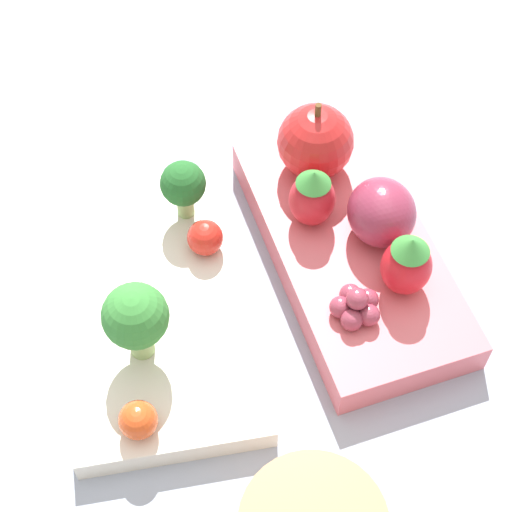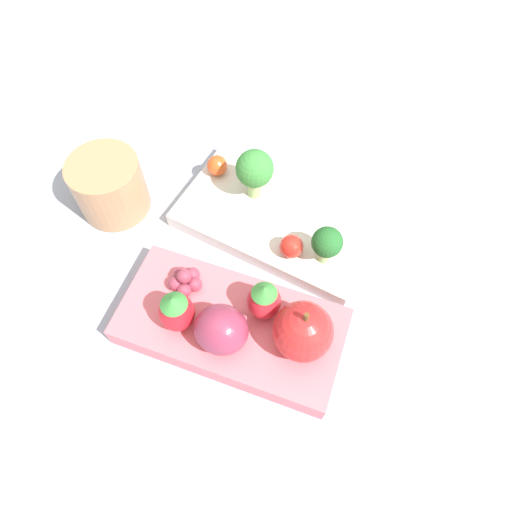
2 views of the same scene
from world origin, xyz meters
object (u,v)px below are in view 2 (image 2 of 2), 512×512
Objects in this scene: cherry_tomato_0 at (217,166)px; grape_cluster at (185,281)px; strawberry_1 at (176,311)px; bento_box_savoury at (277,219)px; broccoli_floret_1 at (327,243)px; apple at (303,331)px; strawberry_0 at (264,300)px; drinking_cup at (110,186)px; bento_box_fruit at (231,326)px; cherry_tomato_1 at (292,246)px; plum at (221,329)px; broccoli_floret_0 at (255,170)px.

cherry_tomato_0 is 0.72× the size of grape_cluster.
strawberry_1 is 1.53× the size of grape_cluster.
broccoli_floret_1 is (0.06, -0.03, 0.04)m from bento_box_savoury.
apple is 0.04m from strawberry_0.
cherry_tomato_0 is 0.11m from drinking_cup.
bento_box_fruit is 8.74× the size of cherry_tomato_1.
bento_box_fruit is 9.13× the size of cherry_tomato_0.
strawberry_0 reaches higher than bento_box_savoury.
cherry_tomato_1 is 0.11m from grape_cluster.
bento_box_savoury is at bearing 117.63° from apple.
bento_box_fruit is at bearing -121.13° from broccoli_floret_1.
cherry_tomato_1 is 0.20m from drinking_cup.
grape_cluster reaches higher than bento_box_fruit.
broccoli_floret_1 is 0.04m from cherry_tomato_1.
bento_box_fruit is 0.06m from strawberry_1.
broccoli_floret_1 reaches higher than cherry_tomato_1.
drinking_cup reaches higher than cherry_tomato_0.
cherry_tomato_0 is 0.96× the size of cherry_tomato_1.
drinking_cup is (-0.17, 0.09, 0.02)m from bento_box_fruit.
grape_cluster reaches higher than bento_box_savoury.
drinking_cup is at bearing -178.73° from broccoli_floret_1.
strawberry_0 is at bearing -91.60° from cherry_tomato_1.
strawberry_1 is 0.04m from plum.
drinking_cup is at bearing -167.02° from bento_box_savoury.
broccoli_floret_0 is at bearing 137.11° from cherry_tomato_1.
cherry_tomato_1 is 0.07m from strawberry_0.
apple is (0.15, -0.15, 0.02)m from cherry_tomato_0.
apple is 0.11m from strawberry_1.
drinking_cup is at bearing 160.08° from apple.
grape_cluster is (-0.01, 0.03, -0.01)m from strawberry_1.
strawberry_0 reaches higher than bento_box_fruit.
broccoli_floret_0 is 0.17m from plum.
cherry_tomato_1 is at bearing 76.57° from plum.
broccoli_floret_0 is 0.80× the size of drinking_cup.
grape_cluster is (-0.05, -0.11, 0.02)m from bento_box_savoury.
grape_cluster is at bearing -144.92° from broccoli_floret_1.
drinking_cup is at bearing 152.65° from bento_box_fruit.
apple reaches higher than bento_box_savoury.
strawberry_0 is 0.99× the size of plum.
cherry_tomato_0 is at bearing 103.12° from strawberry_1.
broccoli_floret_1 reaches higher than cherry_tomato_0.
apple is at bearing -66.23° from cherry_tomato_1.
bento_box_savoury is 4.52× the size of strawberry_1.
plum is at bearing -34.56° from grape_cluster.
bento_box_fruit is 0.06m from grape_cluster.
cherry_tomato_1 is at bearing 57.85° from strawberry_1.
broccoli_floret_0 is 1.29× the size of strawberry_0.
bento_box_savoury is 4.62× the size of plum.
bento_box_savoury is at bearing -19.80° from cherry_tomato_0.
broccoli_floret_0 is 0.99× the size of apple.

